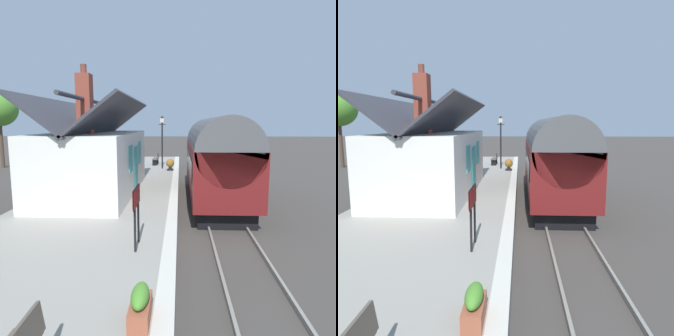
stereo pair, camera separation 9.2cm
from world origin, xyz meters
TOP-DOWN VIEW (x-y plane):
  - ground_plane at (0.00, 0.00)m, footprint 160.00×160.00m
  - platform at (0.00, 4.05)m, footprint 32.00×6.11m
  - platform_edge_coping at (0.00, 1.18)m, footprint 32.00×0.36m
  - rail_near at (0.00, -1.62)m, footprint 52.00×0.08m
  - rail_far at (0.00, -0.18)m, footprint 52.00×0.08m
  - train at (3.15, -0.90)m, footprint 9.58×2.73m
  - station_building at (1.16, 4.75)m, footprint 8.06×3.83m
  - bench_near_building at (10.62, 2.73)m, footprint 1.40×0.45m
  - planter_edge_near at (7.81, 1.58)m, footprint 0.54×0.54m
  - planter_bench_left at (-7.81, 1.55)m, footprint 0.77×0.32m
  - lamp_post_platform at (8.60, 2.16)m, footprint 0.32×0.50m
  - station_sign_board at (-4.90, 2.02)m, footprint 0.96×0.06m

SIDE VIEW (x-z plane):
  - ground_plane at x=0.00m, z-range 0.00..0.00m
  - rail_near at x=0.00m, z-range 0.00..0.14m
  - rail_far at x=0.00m, z-range 0.00..0.14m
  - platform at x=0.00m, z-range 0.00..0.88m
  - platform_edge_coping at x=0.00m, z-range 0.88..0.89m
  - planter_bench_left at x=-7.81m, z-range 0.87..1.44m
  - planter_edge_near at x=7.81m, z-range 0.87..1.66m
  - bench_near_building at x=10.62m, z-range 0.91..1.80m
  - station_sign_board at x=-4.90m, z-range 1.28..2.85m
  - train at x=3.15m, z-range 0.06..4.38m
  - station_building at x=1.16m, z-range -0.34..5.10m
  - lamp_post_platform at x=8.60m, z-range 1.60..5.24m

